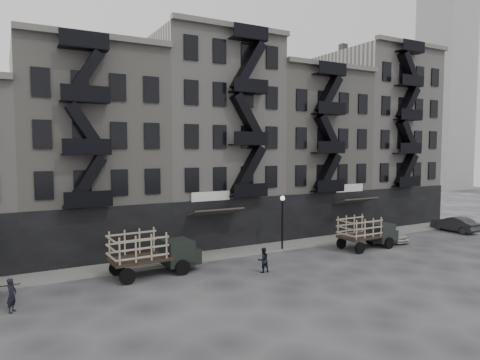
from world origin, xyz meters
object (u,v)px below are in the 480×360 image
car_far (455,224)px  pedestrian_west (12,295)px  stake_truck_west (153,249)px  stake_truck_east (367,230)px  pedestrian_mid (263,260)px  car_east (389,234)px

car_far → pedestrian_west: bearing=4.6°
stake_truck_west → stake_truck_east: 17.11m
pedestrian_mid → stake_truck_east: bearing=-172.0°
stake_truck_west → pedestrian_west: size_ratio=3.43×
stake_truck_east → pedestrian_west: bearing=-178.5°
car_east → car_far: size_ratio=0.86×
pedestrian_west → stake_truck_west: bearing=-44.0°
car_east → pedestrian_mid: (-14.36, -2.67, 0.17)m
car_east → stake_truck_west: bearing=-175.0°
car_far → pedestrian_west: size_ratio=2.60×
stake_truck_east → pedestrian_mid: bearing=-173.2°
stake_truck_east → pedestrian_mid: 10.85m
car_far → car_east: bearing=0.4°
car_east → pedestrian_mid: size_ratio=2.33×
stake_truck_west → car_east: size_ratio=1.54×
stake_truck_west → car_east: (20.70, -0.22, -0.98)m
car_east → car_far: (8.76, -0.10, 0.08)m
stake_truck_west → pedestrian_west: (-7.86, -2.69, -0.77)m
stake_truck_west → pedestrian_mid: size_ratio=3.59×
car_east → pedestrian_west: 28.66m
car_east → car_far: car_far is taller
pedestrian_mid → pedestrian_west: bearing=-1.3°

